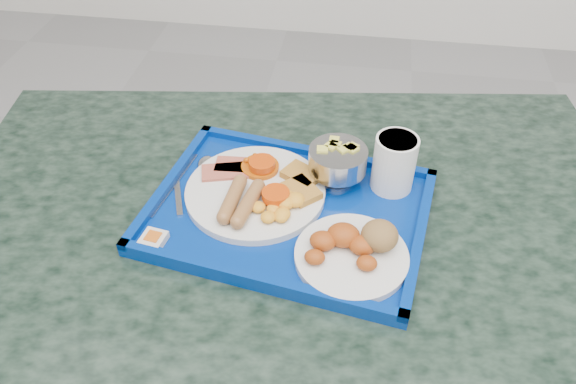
# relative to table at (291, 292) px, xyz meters

# --- Properties ---
(table) EXTENTS (1.28, 0.95, 0.74)m
(table) POSITION_rel_table_xyz_m (0.00, 0.00, 0.00)
(table) COLOR slate
(table) RESTS_ON floor
(tray) EXTENTS (0.49, 0.39, 0.03)m
(tray) POSITION_rel_table_xyz_m (-0.01, 0.01, 0.20)
(tray) COLOR navy
(tray) RESTS_ON table
(main_plate) EXTENTS (0.24, 0.24, 0.04)m
(main_plate) POSITION_rel_table_xyz_m (-0.06, 0.04, 0.22)
(main_plate) COLOR silver
(main_plate) RESTS_ON tray
(bread_plate) EXTENTS (0.17, 0.17, 0.06)m
(bread_plate) POSITION_rel_table_xyz_m (0.11, -0.07, 0.22)
(bread_plate) COLOR silver
(bread_plate) RESTS_ON tray
(fruit_bowl) EXTENTS (0.10, 0.10, 0.07)m
(fruit_bowl) POSITION_rel_table_xyz_m (0.07, 0.10, 0.25)
(fruit_bowl) COLOR #AAAAAC
(fruit_bowl) RESTS_ON tray
(juice_cup) EXTENTS (0.07, 0.07, 0.10)m
(juice_cup) POSITION_rel_table_xyz_m (0.16, 0.10, 0.26)
(juice_cup) COLOR white
(juice_cup) RESTS_ON tray
(spoon) EXTENTS (0.08, 0.16, 0.01)m
(spoon) POSITION_rel_table_xyz_m (-0.18, 0.08, 0.21)
(spoon) COLOR #AAAAAC
(spoon) RESTS_ON tray
(knife) EXTENTS (0.04, 0.17, 0.00)m
(knife) POSITION_rel_table_xyz_m (-0.21, 0.04, 0.21)
(knife) COLOR #AAAAAC
(knife) RESTS_ON tray
(jam_packet) EXTENTS (0.04, 0.04, 0.01)m
(jam_packet) POSITION_rel_table_xyz_m (-0.20, -0.09, 0.21)
(jam_packet) COLOR silver
(jam_packet) RESTS_ON tray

